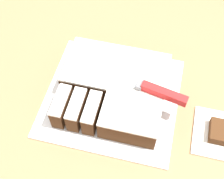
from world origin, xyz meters
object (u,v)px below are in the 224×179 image
cake_board (112,97)px  knife (152,89)px  cake (114,88)px  brownie (222,132)px

cake_board → knife: 0.14m
knife → cake_board: bearing=10.0°
knife → cake: bearing=7.1°
cake_board → brownie: (0.32, -0.05, 0.02)m
knife → brownie: size_ratio=4.65×
cake → brownie: size_ratio=4.37×
cake → knife: bearing=-4.6°
cake → brownie: bearing=-9.7°
cake → knife: (0.11, -0.01, 0.05)m
cake_board → brownie: 0.32m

